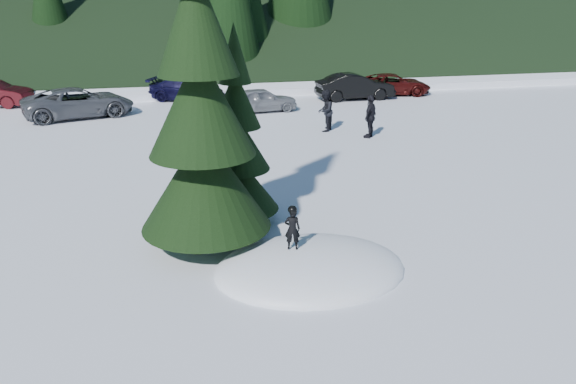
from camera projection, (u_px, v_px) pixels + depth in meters
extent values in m
plane|color=white|center=(310.00, 270.00, 13.01)|extent=(200.00, 200.00, 0.00)
ellipsoid|color=white|center=(310.00, 270.00, 13.01)|extent=(4.48, 3.52, 0.96)
cylinder|color=black|center=(207.00, 221.00, 13.97)|extent=(0.38, 0.38, 1.40)
cone|color=black|center=(205.00, 179.00, 13.60)|extent=(3.20, 3.20, 2.46)
cone|color=black|center=(200.00, 103.00, 12.96)|extent=(2.54, 2.54, 2.46)
cone|color=black|center=(196.00, 19.00, 12.33)|extent=(1.88, 1.88, 2.46)
cylinder|color=black|center=(239.00, 205.00, 15.53)|extent=(0.26, 0.26, 1.00)
cone|color=black|center=(238.00, 182.00, 15.30)|extent=(2.20, 2.20, 1.52)
cone|color=black|center=(237.00, 142.00, 14.91)|extent=(1.75, 1.75, 1.52)
cone|color=black|center=(236.00, 99.00, 14.52)|extent=(1.29, 1.29, 1.52)
cone|color=black|center=(234.00, 53.00, 14.12)|extent=(0.84, 0.84, 1.52)
imported|color=black|center=(292.00, 229.00, 12.79)|extent=(0.41, 0.32, 0.99)
imported|color=black|center=(325.00, 111.00, 25.37)|extent=(1.07, 1.14, 1.87)
imported|color=black|center=(370.00, 117.00, 24.26)|extent=(1.06, 1.12, 1.86)
imported|color=#51545A|center=(79.00, 102.00, 28.23)|extent=(5.84, 3.92, 1.49)
imported|color=black|center=(187.00, 90.00, 32.44)|extent=(4.80, 3.50, 1.29)
imported|color=gray|center=(262.00, 100.00, 29.52)|extent=(3.85, 1.92, 1.26)
imported|color=black|center=(355.00, 87.00, 32.79)|extent=(4.59, 1.71, 1.50)
imported|color=#3D0C0B|center=(393.00, 84.00, 34.35)|extent=(4.85, 2.97, 1.26)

